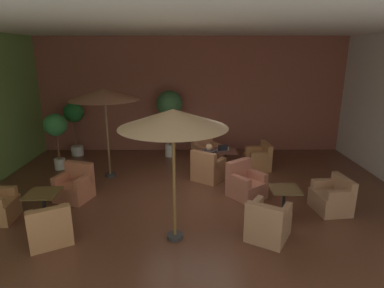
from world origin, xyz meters
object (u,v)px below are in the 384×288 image
at_px(armchair_front_left_east, 258,159).
at_px(iced_drink_cup, 228,149).
at_px(armchair_front_right_north, 75,187).
at_px(cafe_table_front_left, 226,155).
at_px(potted_tree_mid_right, 169,107).
at_px(patio_umbrella_tall_red, 173,120).
at_px(cafe_table_front_right, 44,199).
at_px(armchair_front_left_north, 208,169).
at_px(potted_tree_mid_left, 74,119).
at_px(armchair_mid_center_east, 245,184).
at_px(armchair_mid_center_north, 332,198).
at_px(patron_blue_shirt, 209,156).
at_px(potted_tree_left_corner, 56,129).
at_px(armchair_front_right_south, 50,228).
at_px(armchair_mid_center_south, 268,224).
at_px(patio_umbrella_center_beige, 104,95).
at_px(armchair_front_left_south, 206,152).
at_px(cafe_table_mid_center, 284,196).
at_px(open_laptop, 222,149).

bearing_deg(armchair_front_left_east, iced_drink_cup, -176.80).
xyz_separation_m(armchair_front_right_north, iced_drink_cup, (4.05, 2.11, 0.35)).
height_order(cafe_table_front_left, potted_tree_mid_right, potted_tree_mid_right).
relative_size(armchair_front_right_north, patio_umbrella_tall_red, 0.37).
bearing_deg(cafe_table_front_right, potted_tree_mid_right, 60.63).
bearing_deg(armchair_front_left_north, cafe_table_front_left, 55.75).
distance_m(cafe_table_front_left, potted_tree_mid_left, 5.43).
bearing_deg(armchair_mid_center_east, armchair_front_right_north, -178.32).
relative_size(armchair_mid_center_north, patron_blue_shirt, 1.41).
bearing_deg(armchair_mid_center_east, iced_drink_cup, 96.79).
bearing_deg(potted_tree_left_corner, armchair_front_left_north, -11.44).
bearing_deg(armchair_front_right_north, iced_drink_cup, 27.51).
height_order(patio_umbrella_tall_red, potted_tree_left_corner, patio_umbrella_tall_red).
xyz_separation_m(armchair_front_right_south, armchair_mid_center_south, (4.23, 0.10, 0.02)).
height_order(armchair_front_left_east, patio_umbrella_center_beige, patio_umbrella_center_beige).
relative_size(armchair_front_right_north, patron_blue_shirt, 1.50).
height_order(cafe_table_front_right, potted_tree_left_corner, potted_tree_left_corner).
height_order(patron_blue_shirt, iced_drink_cup, patron_blue_shirt).
relative_size(armchair_front_right_north, armchair_mid_center_east, 0.87).
relative_size(patio_umbrella_center_beige, potted_tree_left_corner, 1.46).
xyz_separation_m(patio_umbrella_tall_red, potted_tree_left_corner, (-3.81, 3.95, -1.10)).
bearing_deg(potted_tree_mid_right, armchair_mid_center_north, -45.98).
bearing_deg(armchair_front_left_east, armchair_front_right_north, -156.75).
bearing_deg(patio_umbrella_tall_red, patron_blue_shirt, 74.67).
bearing_deg(armchair_front_right_north, patio_umbrella_center_beige, 71.87).
relative_size(armchair_front_left_south, cafe_table_front_right, 1.53).
bearing_deg(armchair_front_left_east, armchair_front_left_south, 152.98).
bearing_deg(patron_blue_shirt, armchair_mid_center_south, -72.20).
xyz_separation_m(armchair_mid_center_south, potted_tree_left_corner, (-5.63, 3.97, 0.97)).
height_order(patio_umbrella_tall_red, potted_tree_mid_left, patio_umbrella_tall_red).
distance_m(armchair_front_right_south, iced_drink_cup, 5.60).
relative_size(armchair_mid_center_east, armchair_mid_center_south, 1.03).
height_order(armchair_front_left_north, potted_tree_left_corner, potted_tree_left_corner).
relative_size(cafe_table_front_right, cafe_table_mid_center, 1.10).
bearing_deg(armchair_front_right_north, potted_tree_mid_right, 57.70).
height_order(cafe_table_front_left, armchair_front_right_north, armchair_front_right_north).
bearing_deg(potted_tree_mid_right, potted_tree_left_corner, -159.20).
xyz_separation_m(patio_umbrella_center_beige, open_laptop, (3.38, 0.54, -1.74)).
bearing_deg(potted_tree_mid_left, cafe_table_mid_center, -35.53).
distance_m(cafe_table_mid_center, patron_blue_shirt, 2.62).
height_order(cafe_table_front_right, armchair_front_right_south, armchair_front_right_south).
height_order(armchair_front_left_north, potted_tree_mid_right, potted_tree_mid_right).
distance_m(armchair_front_left_east, armchair_front_right_south, 6.35).
xyz_separation_m(armchair_mid_center_north, iced_drink_cup, (-2.11, 2.78, 0.36)).
xyz_separation_m(armchair_mid_center_north, armchair_mid_center_south, (-1.75, -1.15, 0.01)).
distance_m(cafe_table_mid_center, armchair_mid_center_south, 1.17).
xyz_separation_m(armchair_front_left_north, armchair_mid_center_east, (0.89, -1.09, -0.00)).
height_order(armchair_front_left_south, armchair_mid_center_south, armchair_front_left_south).
distance_m(armchair_front_left_north, potted_tree_mid_right, 2.91).
bearing_deg(patron_blue_shirt, cafe_table_mid_center, -52.58).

